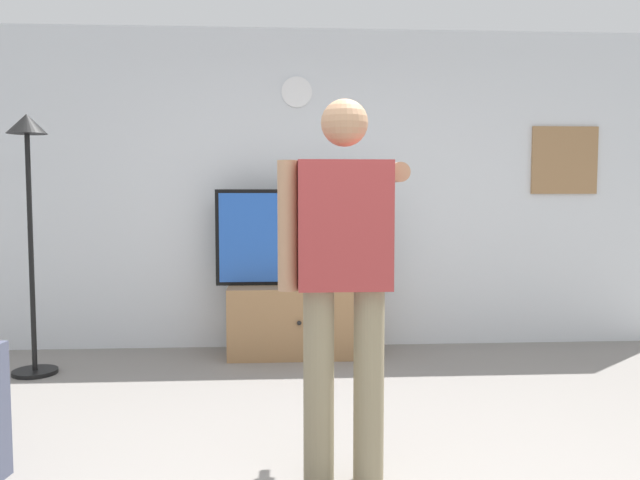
% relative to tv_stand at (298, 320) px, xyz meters
% --- Properties ---
extents(back_wall, '(6.40, 0.10, 2.70)m').
position_rel_tv_stand_xyz_m(back_wall, '(0.13, 0.35, 1.06)').
color(back_wall, silver).
rests_on(back_wall, ground_plane).
extents(tv_stand, '(1.13, 0.51, 0.57)m').
position_rel_tv_stand_xyz_m(tv_stand, '(0.00, 0.00, 0.00)').
color(tv_stand, '#997047').
rests_on(tv_stand, ground_plane).
extents(television, '(1.33, 0.07, 0.78)m').
position_rel_tv_stand_xyz_m(television, '(-0.00, 0.05, 0.68)').
color(television, black).
rests_on(television, tv_stand).
extents(wall_clock, '(0.26, 0.03, 0.26)m').
position_rel_tv_stand_xyz_m(wall_clock, '(0.00, 0.29, 1.88)').
color(wall_clock, white).
extents(framed_picture, '(0.58, 0.04, 0.58)m').
position_rel_tv_stand_xyz_m(framed_picture, '(2.32, 0.30, 1.32)').
color(framed_picture, '#997047').
extents(floor_lamp, '(0.32, 0.32, 1.89)m').
position_rel_tv_stand_xyz_m(floor_lamp, '(-1.95, -0.44, 1.06)').
color(floor_lamp, black).
rests_on(floor_lamp, ground_plane).
extents(person_standing_nearer_lamp, '(0.60, 0.78, 1.75)m').
position_rel_tv_stand_xyz_m(person_standing_nearer_lamp, '(0.14, -2.32, 0.71)').
color(person_standing_nearer_lamp, gray).
rests_on(person_standing_nearer_lamp, ground_plane).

